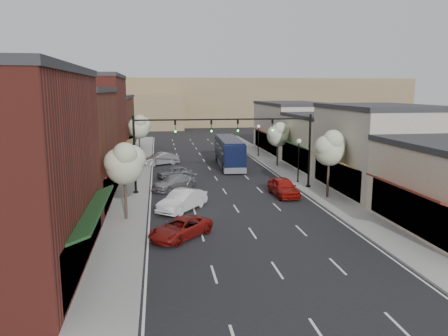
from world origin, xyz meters
name	(u,v)px	position (x,y,z in m)	size (l,w,h in m)	color
ground	(241,216)	(0.00, 0.00, 0.00)	(160.00, 160.00, 0.00)	black
sidewalk_left	(137,172)	(-8.40, 18.50, 0.07)	(2.80, 73.00, 0.15)	gray
sidewalk_right	(281,168)	(8.40, 18.50, 0.07)	(2.80, 73.00, 0.15)	gray
curb_left	(149,172)	(-7.00, 18.50, 0.07)	(0.25, 73.00, 0.17)	gray
curb_right	(270,168)	(7.00, 18.50, 0.07)	(0.25, 73.00, 0.17)	gray
bldg_left_midnear	(54,147)	(-14.23, 6.00, 4.66)	(10.14, 14.10, 9.40)	brown
bldg_left_midfar	(82,124)	(-14.24, 20.00, 5.40)	(10.14, 14.10, 10.90)	maroon
bldg_left_far	(101,124)	(-14.22, 36.00, 4.16)	(10.14, 18.10, 8.40)	brown
bldg_right_midnear	(378,149)	(13.72, 6.00, 3.91)	(9.14, 12.10, 7.90)	#BFB4A4
bldg_right_midfar	(327,142)	(13.70, 18.00, 3.17)	(9.14, 12.10, 6.40)	beige
bldg_right_far	(291,128)	(13.71, 32.00, 3.66)	(9.14, 16.10, 7.40)	#BFB4A4
hill_far	(179,102)	(0.00, 90.00, 6.00)	(120.00, 30.00, 12.00)	#7A6647
hill_near	(76,112)	(-25.00, 78.00, 4.00)	(50.00, 20.00, 8.00)	#7A6647
signal_mast_right	(285,140)	(5.62, 8.00, 4.62)	(8.22, 0.46, 7.00)	black
signal_mast_left	(162,142)	(-5.62, 8.00, 4.62)	(8.22, 0.46, 7.00)	black
tree_right_near	(330,147)	(8.35, 3.94, 4.45)	(2.85, 2.65, 5.95)	#47382B
tree_right_far	(278,134)	(8.35, 19.94, 3.99)	(2.85, 2.65, 5.43)	#47382B
tree_left_near	(125,163)	(-8.25, -0.06, 4.22)	(2.85, 2.65, 5.69)	#47382B
tree_left_far	(139,126)	(-8.25, 25.94, 4.60)	(2.85, 2.65, 6.13)	#47382B
lamp_post_near	(299,153)	(7.80, 10.50, 3.01)	(0.44, 0.44, 4.44)	black
lamp_post_far	(258,135)	(7.80, 28.00, 3.01)	(0.44, 0.44, 4.44)	black
coach_bus	(229,152)	(2.52, 20.90, 1.81)	(2.89, 11.38, 3.45)	black
red_hatchback	(283,187)	(4.83, 5.47, 0.80)	(1.89, 4.69, 1.60)	#95100A
parked_car_a	(180,228)	(-4.68, -4.21, 0.63)	(2.09, 4.52, 1.26)	maroon
parked_car_b	(182,201)	(-4.20, 2.10, 0.80)	(1.69, 4.85, 1.60)	silver
parked_car_c	(174,183)	(-4.57, 9.38, 0.67)	(1.89, 4.64, 1.35)	gray
parked_car_d	(175,172)	(-4.27, 14.79, 0.64)	(1.50, 3.73, 1.27)	#585C60
parked_car_e	(160,159)	(-5.72, 23.24, 0.76)	(1.61, 4.60, 1.52)	#999A9E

